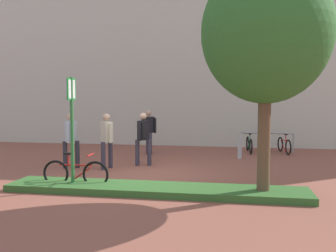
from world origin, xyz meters
TOP-DOWN VIEW (x-y plane):
  - ground_plane at (0.00, 0.00)m, footprint 60.00×60.00m
  - building_facade at (0.00, 7.15)m, footprint 28.00×1.20m
  - planter_strip at (0.65, -2.04)m, footprint 7.00×1.10m
  - tree_sidewalk at (3.09, -1.99)m, footprint 2.79×2.79m
  - parking_sign_post at (-1.36, -2.04)m, footprint 0.08×0.36m
  - bike_at_sign at (-1.38, -1.84)m, footprint 1.68×0.42m
  - bike_rack_cluster at (3.77, 4.97)m, footprint 2.11×1.59m
  - bollard_steel at (2.68, 3.32)m, footprint 0.16×0.16m
  - person_shirt_white at (-1.42, 0.59)m, footprint 0.45×0.50m
  - person_suited_dark at (-0.43, 1.31)m, footprint 0.52×0.60m
  - person_suited_navy at (-0.83, 3.85)m, footprint 0.61×0.39m
  - person_casual_tan at (-2.57, 0.54)m, footprint 0.46×0.61m

SIDE VIEW (x-z plane):
  - ground_plane at x=0.00m, z-range 0.00..0.00m
  - planter_strip at x=0.65m, z-range 0.00..0.16m
  - bike_rack_cluster at x=3.77m, z-range -0.07..0.76m
  - bike_at_sign at x=-1.38m, z-range -0.08..0.78m
  - bollard_steel at x=2.68m, z-range 0.00..0.90m
  - person_shirt_white at x=-1.42m, z-range 0.12..1.84m
  - person_suited_dark at x=-0.43m, z-range 0.12..1.84m
  - person_suited_navy at x=-0.83m, z-range 0.12..1.84m
  - person_casual_tan at x=-2.57m, z-range 0.12..1.84m
  - parking_sign_post at x=-1.36m, z-range 0.40..3.08m
  - tree_sidewalk at x=3.09m, z-range 1.02..6.16m
  - building_facade at x=0.00m, z-range 0.00..10.00m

